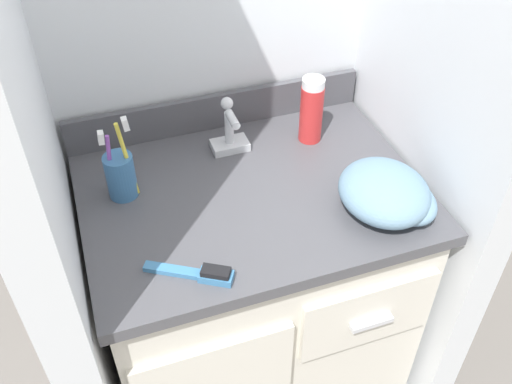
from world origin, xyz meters
The scene contains 11 objects.
ground_plane centered at (0.00, 0.00, 0.00)m, with size 6.00×6.00×0.00m, color slate.
wall_back centered at (0.00, 0.33, 1.10)m, with size 0.94×0.08×2.20m, color silver.
wall_left centered at (-0.43, 0.00, 1.10)m, with size 0.08×0.64×2.20m, color silver.
wall_right centered at (0.43, 0.00, 1.10)m, with size 0.08×0.64×2.20m, color silver.
vanity centered at (0.00, 0.00, 0.43)m, with size 0.76×0.57×0.83m.
backsplash centered at (0.00, 0.27, 0.87)m, with size 0.76×0.02×0.09m.
sink_faucet centered at (0.00, 0.17, 0.88)m, with size 0.09×0.09×0.14m.
toothbrush_cup centered at (-0.27, 0.08, 0.89)m, with size 0.07×0.06×0.20m.
shaving_cream_can centered at (0.20, 0.14, 0.91)m, with size 0.06×0.06×0.17m.
hairbrush centered at (-0.17, -0.21, 0.84)m, with size 0.17×0.11×0.03m.
hand_towel centered at (0.26, -0.15, 0.87)m, with size 0.20×0.21×0.09m.
Camera 1 is at (-0.31, -0.91, 1.68)m, focal length 40.00 mm.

